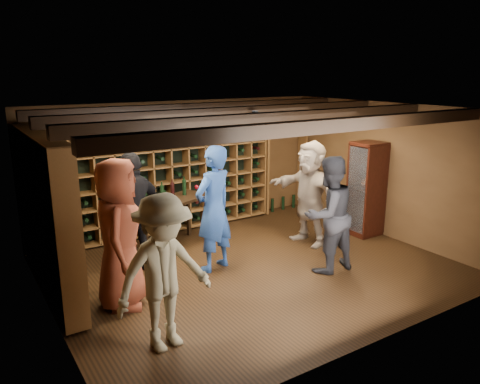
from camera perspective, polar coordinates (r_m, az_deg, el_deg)
ground at (r=7.55m, az=1.53°, el=-9.26°), size 6.00×6.00×0.00m
room_shell at (r=6.98m, az=1.43°, el=9.38°), size 6.00×6.00×6.00m
wine_rack_back at (r=8.92m, az=-9.66°, el=2.07°), size 4.65×0.30×2.20m
wine_rack_left at (r=6.89m, az=-22.46°, el=-2.59°), size 0.30×2.65×2.20m
crate_shelf at (r=10.31m, az=5.50°, el=6.25°), size 1.20×0.32×2.07m
display_cabinet at (r=9.13m, az=15.12°, el=0.15°), size 0.55×0.50×1.75m
man_blue_shirt at (r=7.21m, az=-3.24°, el=-2.07°), size 0.83×0.67×1.98m
man_grey_suit at (r=7.31m, az=10.75°, el=-2.73°), size 0.89×0.69×1.82m
guest_red_floral at (r=6.27m, az=-14.54°, el=-5.00°), size 0.99×1.15×2.00m
guest_woman_black at (r=7.28m, az=-12.66°, el=-2.56°), size 1.21×0.87×1.90m
guest_khaki at (r=5.27m, az=-9.27°, el=-9.73°), size 1.23×0.80×1.80m
guest_beige at (r=8.43m, az=8.53°, el=-0.08°), size 0.66×1.77×1.88m
tasting_table at (r=8.28m, az=-7.71°, el=-1.47°), size 1.31×0.96×1.17m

